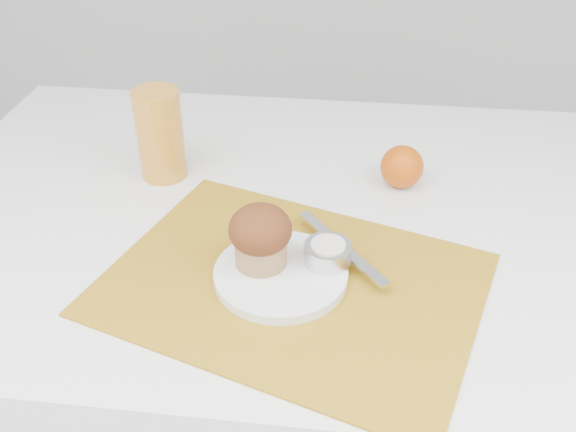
# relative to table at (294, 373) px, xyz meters

# --- Properties ---
(table) EXTENTS (1.20, 0.80, 0.75)m
(table) POSITION_rel_table_xyz_m (0.00, 0.00, 0.00)
(table) COLOR white
(table) RESTS_ON ground
(placemat) EXTENTS (0.56, 0.48, 0.00)m
(placemat) POSITION_rel_table_xyz_m (0.02, -0.18, 0.38)
(placemat) COLOR #A17516
(placemat) RESTS_ON table
(plate) EXTENTS (0.23, 0.23, 0.01)m
(plate) POSITION_rel_table_xyz_m (-0.00, -0.17, 0.39)
(plate) COLOR white
(plate) RESTS_ON placemat
(ramekin) EXTENTS (0.08, 0.08, 0.03)m
(ramekin) POSITION_rel_table_xyz_m (0.06, -0.15, 0.41)
(ramekin) COLOR silver
(ramekin) RESTS_ON plate
(cream) EXTENTS (0.06, 0.06, 0.01)m
(cream) POSITION_rel_table_xyz_m (0.06, -0.15, 0.42)
(cream) COLOR silver
(cream) RESTS_ON ramekin
(raspberry_near) EXTENTS (0.02, 0.02, 0.02)m
(raspberry_near) POSITION_rel_table_xyz_m (0.03, -0.13, 0.40)
(raspberry_near) COLOR #630209
(raspberry_near) RESTS_ON plate
(raspberry_far) EXTENTS (0.02, 0.02, 0.02)m
(raspberry_far) POSITION_rel_table_xyz_m (0.05, -0.13, 0.40)
(raspberry_far) COLOR #520211
(raspberry_far) RESTS_ON plate
(butter_knife) EXTENTS (0.13, 0.16, 0.00)m
(butter_knife) POSITION_rel_table_xyz_m (0.08, -0.12, 0.40)
(butter_knife) COLOR #B8BAC1
(butter_knife) RESTS_ON plate
(orange) EXTENTS (0.07, 0.07, 0.07)m
(orange) POSITION_rel_table_xyz_m (0.16, 0.09, 0.41)
(orange) COLOR #C14D06
(orange) RESTS_ON table
(juice_glass) EXTENTS (0.09, 0.09, 0.15)m
(juice_glass) POSITION_rel_table_xyz_m (-0.23, 0.07, 0.45)
(juice_glass) COLOR orange
(juice_glass) RESTS_ON table
(muffin) EXTENTS (0.09, 0.09, 0.09)m
(muffin) POSITION_rel_table_xyz_m (-0.03, -0.16, 0.44)
(muffin) COLOR #A67F50
(muffin) RESTS_ON plate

